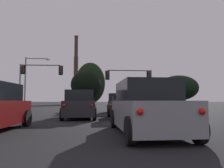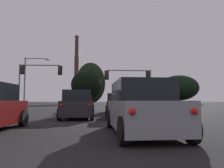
{
  "view_description": "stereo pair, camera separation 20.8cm",
  "coord_description": "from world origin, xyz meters",
  "px_view_note": "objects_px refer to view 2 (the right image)",
  "views": [
    {
      "loc": [
        1.25,
        -0.35,
        1.15
      ],
      "look_at": [
        4.96,
        54.36,
        5.42
      ],
      "focal_mm": 35.0,
      "sensor_mm": 36.0,
      "label": 1
    },
    {
      "loc": [
        1.45,
        -0.36,
        1.15
      ],
      "look_at": [
        4.96,
        54.36,
        5.42
      ],
      "focal_mm": 35.0,
      "sensor_mm": 36.0,
      "label": 2
    }
  ],
  "objects_px": {
    "traffic_light_far_right": "(124,90)",
    "street_lamp": "(29,76)",
    "smokestack": "(76,76)",
    "suv_right_lane_third": "(141,108)",
    "pickup_truck_center_lane_front": "(83,104)",
    "suv_center_lane_second": "(77,105)",
    "traffic_light_overhead_right": "(135,79)",
    "suv_right_lane_front": "(117,104)",
    "traffic_light_overhead_left": "(34,75)",
    "hatchback_right_lane_second": "(122,108)"
  },
  "relations": [
    {
      "from": "street_lamp",
      "to": "traffic_light_overhead_left",
      "type": "bearing_deg",
      "value": -64.58
    },
    {
      "from": "suv_right_lane_front",
      "to": "street_lamp",
      "type": "bearing_deg",
      "value": 139.18
    },
    {
      "from": "pickup_truck_center_lane_front",
      "to": "suv_center_lane_second",
      "type": "bearing_deg",
      "value": -90.84
    },
    {
      "from": "street_lamp",
      "to": "suv_right_lane_third",
      "type": "bearing_deg",
      "value": -64.89
    },
    {
      "from": "traffic_light_overhead_right",
      "to": "smokestack",
      "type": "bearing_deg",
      "value": 99.6
    },
    {
      "from": "suv_right_lane_third",
      "to": "suv_center_lane_second",
      "type": "bearing_deg",
      "value": 109.82
    },
    {
      "from": "hatchback_right_lane_second",
      "to": "smokestack",
      "type": "bearing_deg",
      "value": 95.13
    },
    {
      "from": "hatchback_right_lane_second",
      "to": "street_lamp",
      "type": "height_order",
      "value": "street_lamp"
    },
    {
      "from": "traffic_light_overhead_left",
      "to": "pickup_truck_center_lane_front",
      "type": "bearing_deg",
      "value": -39.85
    },
    {
      "from": "suv_right_lane_third",
      "to": "traffic_light_overhead_right",
      "type": "height_order",
      "value": "traffic_light_overhead_right"
    },
    {
      "from": "suv_right_lane_front",
      "to": "traffic_light_overhead_right",
      "type": "distance_m",
      "value": 8.92
    },
    {
      "from": "suv_right_lane_third",
      "to": "smokestack",
      "type": "xyz_separation_m",
      "value": [
        -15.52,
        133.03,
        16.23
      ]
    },
    {
      "from": "traffic_light_overhead_left",
      "to": "street_lamp",
      "type": "distance_m",
      "value": 3.85
    },
    {
      "from": "hatchback_right_lane_second",
      "to": "street_lamp",
      "type": "bearing_deg",
      "value": 120.66
    },
    {
      "from": "suv_center_lane_second",
      "to": "traffic_light_overhead_left",
      "type": "height_order",
      "value": "traffic_light_overhead_left"
    },
    {
      "from": "smokestack",
      "to": "suv_right_lane_third",
      "type": "bearing_deg",
      "value": -83.35
    },
    {
      "from": "pickup_truck_center_lane_front",
      "to": "suv_right_lane_front",
      "type": "bearing_deg",
      "value": -32.3
    },
    {
      "from": "traffic_light_far_right",
      "to": "street_lamp",
      "type": "distance_m",
      "value": 29.3
    },
    {
      "from": "suv_center_lane_second",
      "to": "suv_right_lane_front",
      "type": "bearing_deg",
      "value": 60.42
    },
    {
      "from": "street_lamp",
      "to": "smokestack",
      "type": "xyz_separation_m",
      "value": [
        -3.97,
        108.38,
        12.39
      ]
    },
    {
      "from": "suv_right_lane_front",
      "to": "street_lamp",
      "type": "relative_size",
      "value": 0.66
    },
    {
      "from": "street_lamp",
      "to": "traffic_light_far_right",
      "type": "bearing_deg",
      "value": 55.2
    },
    {
      "from": "traffic_light_overhead_right",
      "to": "traffic_light_overhead_left",
      "type": "xyz_separation_m",
      "value": [
        -13.29,
        -0.04,
        0.42
      ]
    },
    {
      "from": "traffic_light_overhead_left",
      "to": "smokestack",
      "type": "bearing_deg",
      "value": 92.88
    },
    {
      "from": "traffic_light_far_right",
      "to": "smokestack",
      "type": "relative_size",
      "value": 0.14
    },
    {
      "from": "suv_right_lane_third",
      "to": "suv_right_lane_front",
      "type": "distance_m",
      "value": 13.51
    },
    {
      "from": "suv_right_lane_front",
      "to": "pickup_truck_center_lane_front",
      "type": "distance_m",
      "value": 3.87
    },
    {
      "from": "suv_right_lane_front",
      "to": "traffic_light_overhead_left",
      "type": "relative_size",
      "value": 0.84
    },
    {
      "from": "traffic_light_overhead_left",
      "to": "smokestack",
      "type": "relative_size",
      "value": 0.14
    },
    {
      "from": "suv_right_lane_third",
      "to": "suv_center_lane_second",
      "type": "height_order",
      "value": "same"
    },
    {
      "from": "hatchback_right_lane_second",
      "to": "traffic_light_far_right",
      "type": "relative_size",
      "value": 0.69
    },
    {
      "from": "suv_right_lane_third",
      "to": "smokestack",
      "type": "height_order",
      "value": "smokestack"
    },
    {
      "from": "pickup_truck_center_lane_front",
      "to": "traffic_light_overhead_left",
      "type": "bearing_deg",
      "value": 138.27
    },
    {
      "from": "hatchback_right_lane_second",
      "to": "suv_right_lane_front",
      "type": "height_order",
      "value": "suv_right_lane_front"
    },
    {
      "from": "hatchback_right_lane_second",
      "to": "street_lamp",
      "type": "distance_m",
      "value": 21.93
    },
    {
      "from": "suv_center_lane_second",
      "to": "traffic_light_overhead_right",
      "type": "bearing_deg",
      "value": 63.24
    },
    {
      "from": "suv_right_lane_third",
      "to": "traffic_light_overhead_left",
      "type": "height_order",
      "value": "traffic_light_overhead_left"
    },
    {
      "from": "suv_right_lane_front",
      "to": "pickup_truck_center_lane_front",
      "type": "relative_size",
      "value": 0.89
    },
    {
      "from": "suv_center_lane_second",
      "to": "smokestack",
      "type": "distance_m",
      "value": 127.44
    },
    {
      "from": "pickup_truck_center_lane_front",
      "to": "street_lamp",
      "type": "bearing_deg",
      "value": 130.89
    },
    {
      "from": "traffic_light_overhead_left",
      "to": "street_lamp",
      "type": "relative_size",
      "value": 0.79
    },
    {
      "from": "suv_right_lane_front",
      "to": "suv_center_lane_second",
      "type": "xyz_separation_m",
      "value": [
        -3.19,
        -6.25,
        0.0
      ]
    },
    {
      "from": "suv_right_lane_front",
      "to": "suv_center_lane_second",
      "type": "relative_size",
      "value": 1.0
    },
    {
      "from": "suv_right_lane_third",
      "to": "pickup_truck_center_lane_front",
      "type": "bearing_deg",
      "value": 99.17
    },
    {
      "from": "suv_right_lane_third",
      "to": "pickup_truck_center_lane_front",
      "type": "relative_size",
      "value": 0.89
    },
    {
      "from": "traffic_light_overhead_right",
      "to": "suv_right_lane_third",
      "type": "bearing_deg",
      "value": -99.06
    },
    {
      "from": "traffic_light_far_right",
      "to": "smokestack",
      "type": "bearing_deg",
      "value": 103.78
    },
    {
      "from": "suv_right_lane_third",
      "to": "traffic_light_overhead_right",
      "type": "relative_size",
      "value": 0.78
    },
    {
      "from": "traffic_light_far_right",
      "to": "suv_right_lane_third",
      "type": "bearing_deg",
      "value": -96.05
    },
    {
      "from": "street_lamp",
      "to": "traffic_light_overhead_right",
      "type": "bearing_deg",
      "value": -12.92
    }
  ]
}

